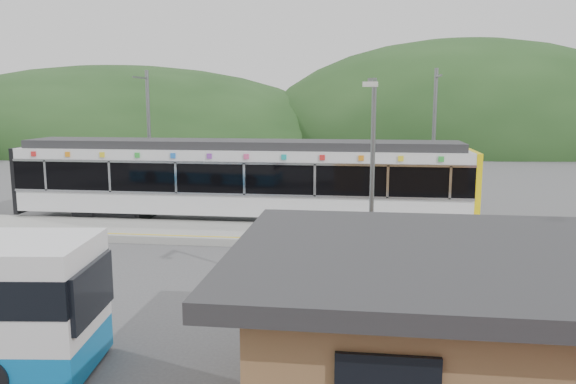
# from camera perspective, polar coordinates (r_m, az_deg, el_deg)

# --- Properties ---
(ground) EXTENTS (120.00, 120.00, 0.00)m
(ground) POSITION_cam_1_polar(r_m,az_deg,el_deg) (19.72, -3.41, -6.97)
(ground) COLOR #4C4C4F
(ground) RESTS_ON ground
(hills) EXTENTS (146.00, 149.00, 26.00)m
(hills) POSITION_cam_1_polar(r_m,az_deg,el_deg) (24.64, 13.29, -3.90)
(hills) COLOR #1E3D19
(hills) RESTS_ON ground
(platform) EXTENTS (26.00, 3.20, 0.30)m
(platform) POSITION_cam_1_polar(r_m,az_deg,el_deg) (22.82, -1.86, -4.31)
(platform) COLOR #9E9E99
(platform) RESTS_ON ground
(yellow_line) EXTENTS (26.00, 0.10, 0.01)m
(yellow_line) POSITION_cam_1_polar(r_m,az_deg,el_deg) (21.54, -2.42, -4.72)
(yellow_line) COLOR yellow
(yellow_line) RESTS_ON platform
(train) EXTENTS (20.44, 3.01, 3.74)m
(train) POSITION_cam_1_polar(r_m,az_deg,el_deg) (25.40, -4.84, 1.44)
(train) COLOR black
(train) RESTS_ON ground
(catenary_mast_west) EXTENTS (0.18, 1.80, 7.00)m
(catenary_mast_west) POSITION_cam_1_polar(r_m,az_deg,el_deg) (29.20, -13.94, 5.35)
(catenary_mast_west) COLOR slate
(catenary_mast_west) RESTS_ON ground
(catenary_mast_east) EXTENTS (0.18, 1.80, 7.00)m
(catenary_mast_east) POSITION_cam_1_polar(r_m,az_deg,el_deg) (27.43, 14.58, 5.09)
(catenary_mast_east) COLOR slate
(catenary_mast_east) RESTS_ON ground
(station_shelter) EXTENTS (9.20, 6.20, 3.00)m
(station_shelter) POSITION_cam_1_polar(r_m,az_deg,el_deg) (10.65, 20.46, -13.14)
(station_shelter) COLOR olive
(station_shelter) RESTS_ON ground
(lamp_post) EXTENTS (0.37, 1.08, 6.07)m
(lamp_post) POSITION_cam_1_polar(r_m,az_deg,el_deg) (14.57, 8.56, 1.74)
(lamp_post) COLOR slate
(lamp_post) RESTS_ON ground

